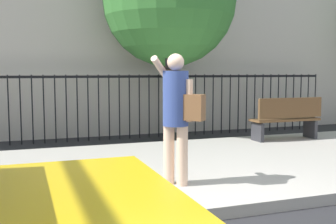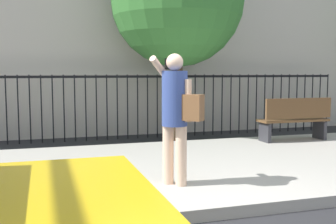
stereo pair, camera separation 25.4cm
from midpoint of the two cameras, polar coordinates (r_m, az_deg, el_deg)
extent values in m
plane|color=#28282B|center=(4.82, 6.57, -14.62)|extent=(60.00, 60.00, 0.00)
cube|color=#B2ADA3|center=(6.75, -1.76, -8.01)|extent=(28.00, 4.40, 0.15)
cube|color=black|center=(10.15, -8.23, 4.88)|extent=(12.00, 0.04, 0.06)
cylinder|color=black|center=(10.00, -21.92, 0.22)|extent=(0.03, 0.03, 1.60)
cylinder|color=black|center=(9.99, -20.46, 0.27)|extent=(0.03, 0.03, 1.60)
cylinder|color=black|center=(9.99, -18.99, 0.32)|extent=(0.03, 0.03, 1.60)
cylinder|color=black|center=(9.99, -17.53, 0.36)|extent=(0.03, 0.03, 1.60)
cylinder|color=black|center=(10.01, -16.07, 0.41)|extent=(0.03, 0.03, 1.60)
cylinder|color=black|center=(10.02, -14.62, 0.46)|extent=(0.03, 0.03, 1.60)
cylinder|color=black|center=(10.05, -13.17, 0.50)|extent=(0.03, 0.03, 1.60)
cylinder|color=black|center=(10.08, -11.72, 0.55)|extent=(0.03, 0.03, 1.60)
cylinder|color=black|center=(10.12, -10.29, 0.59)|extent=(0.03, 0.03, 1.60)
cylinder|color=black|center=(10.16, -8.87, 0.64)|extent=(0.03, 0.03, 1.60)
cylinder|color=black|center=(10.21, -7.47, 0.68)|extent=(0.03, 0.03, 1.60)
cylinder|color=black|center=(10.27, -6.07, 0.72)|extent=(0.03, 0.03, 1.60)
cylinder|color=black|center=(10.33, -4.70, 0.76)|extent=(0.03, 0.03, 1.60)
cylinder|color=black|center=(10.40, -3.34, 0.80)|extent=(0.03, 0.03, 1.60)
cylinder|color=black|center=(10.48, -2.00, 0.84)|extent=(0.03, 0.03, 1.60)
cylinder|color=black|center=(10.56, -0.68, 0.88)|extent=(0.03, 0.03, 1.60)
cylinder|color=black|center=(10.64, 0.63, 0.92)|extent=(0.03, 0.03, 1.60)
cylinder|color=black|center=(10.73, 1.90, 0.96)|extent=(0.03, 0.03, 1.60)
cylinder|color=black|center=(10.83, 3.16, 0.99)|extent=(0.03, 0.03, 1.60)
cylinder|color=black|center=(10.93, 4.40, 1.03)|extent=(0.03, 0.03, 1.60)
cylinder|color=black|center=(11.03, 5.61, 1.06)|extent=(0.03, 0.03, 1.60)
cylinder|color=black|center=(11.15, 6.80, 1.09)|extent=(0.03, 0.03, 1.60)
cylinder|color=black|center=(11.26, 7.96, 1.12)|extent=(0.03, 0.03, 1.60)
cylinder|color=black|center=(11.38, 9.10, 1.15)|extent=(0.03, 0.03, 1.60)
cylinder|color=black|center=(11.51, 10.22, 1.18)|extent=(0.03, 0.03, 1.60)
cylinder|color=black|center=(11.63, 11.31, 1.21)|extent=(0.03, 0.03, 1.60)
cylinder|color=black|center=(11.77, 12.37, 1.23)|extent=(0.03, 0.03, 1.60)
cylinder|color=black|center=(11.90, 13.42, 1.26)|extent=(0.03, 0.03, 1.60)
cylinder|color=black|center=(12.05, 14.44, 1.29)|extent=(0.03, 0.03, 1.60)
cylinder|color=black|center=(12.19, 15.43, 1.31)|extent=(0.03, 0.03, 1.60)
cylinder|color=black|center=(12.34, 16.40, 1.33)|extent=(0.03, 0.03, 1.60)
cylinder|color=black|center=(12.49, 17.35, 1.35)|extent=(0.03, 0.03, 1.60)
cylinder|color=black|center=(12.64, 18.28, 1.37)|extent=(0.03, 0.03, 1.60)
cylinder|color=black|center=(12.80, 19.18, 1.39)|extent=(0.03, 0.03, 1.60)
cylinder|color=beige|center=(5.58, -1.19, -5.92)|extent=(0.15, 0.15, 0.80)
cylinder|color=beige|center=(5.49, 0.65, -6.11)|extent=(0.15, 0.15, 0.80)
cylinder|color=#33478C|center=(5.43, -0.28, 1.89)|extent=(0.48, 0.48, 0.73)
sphere|color=beige|center=(5.42, -0.28, 6.93)|extent=(0.23, 0.23, 0.23)
cylinder|color=beige|center=(5.52, -2.13, 5.75)|extent=(0.43, 0.41, 0.39)
cylinder|color=beige|center=(5.34, 1.62, 1.59)|extent=(0.09, 0.09, 0.55)
cube|color=black|center=(5.55, -1.37, 6.69)|extent=(0.05, 0.06, 0.15)
cube|color=brown|center=(5.32, 2.20, 0.64)|extent=(0.31, 0.31, 0.34)
cube|color=brown|center=(9.54, 15.16, -1.02)|extent=(1.60, 0.45, 0.05)
cube|color=brown|center=(9.35, 15.89, 0.56)|extent=(1.60, 0.06, 0.44)
cube|color=#333338|center=(9.19, 11.53, -2.75)|extent=(0.08, 0.41, 0.40)
cube|color=#333338|center=(9.98, 18.43, -2.27)|extent=(0.08, 0.41, 0.40)
cylinder|color=#4C3823|center=(9.94, -0.55, 3.17)|extent=(0.27, 0.27, 2.49)
sphere|color=#387A33|center=(10.08, -0.56, 15.27)|extent=(3.15, 3.15, 3.15)
camera|label=1|loc=(0.13, -91.27, -0.12)|focal=43.95mm
camera|label=2|loc=(0.13, 88.73, 0.12)|focal=43.95mm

